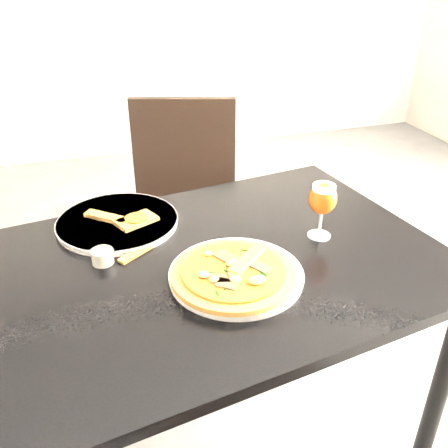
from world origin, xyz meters
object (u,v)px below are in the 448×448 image
object	(u,v)px
beer_glass	(323,199)
chair_far	(184,211)
pizza	(233,272)
dining_table	(207,291)

from	to	relation	value
beer_glass	chair_far	bearing A→B (deg)	107.74
chair_far	pizza	world-z (taller)	chair_far
chair_far	beer_glass	xyz separation A→B (m)	(0.22, -0.69, 0.35)
beer_glass	dining_table	bearing A→B (deg)	-174.73
dining_table	pizza	size ratio (longest dim) A/B	4.44
dining_table	chair_far	xyz separation A→B (m)	(0.11, 0.72, -0.15)
dining_table	chair_far	world-z (taller)	chair_far
pizza	beer_glass	distance (m)	0.33
chair_far	pizza	bearing A→B (deg)	-77.09
dining_table	pizza	bearing A→B (deg)	-76.88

